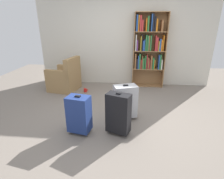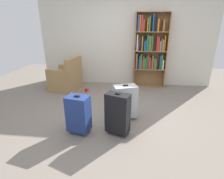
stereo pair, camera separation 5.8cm
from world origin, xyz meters
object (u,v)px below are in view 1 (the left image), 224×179
object	(u,v)px
suitcase_silver	(125,101)
suitcase_black	(119,113)
bookshelf	(149,48)
suitcase_navy_blue	(79,114)
mug	(85,90)
armchair	(65,79)

from	to	relation	value
suitcase_silver	suitcase_black	xyz separation A→B (m)	(-0.09, -0.52, 0.02)
bookshelf	suitcase_navy_blue	world-z (taller)	bookshelf
bookshelf	mug	size ratio (longest dim) A/B	16.81
mug	armchair	bearing A→B (deg)	166.99
suitcase_silver	bookshelf	bearing A→B (deg)	73.75
suitcase_silver	mug	bearing A→B (deg)	130.25
bookshelf	armchair	size ratio (longest dim) A/B	2.24
armchair	mug	distance (m)	0.65
suitcase_silver	suitcase_navy_blue	world-z (taller)	suitcase_silver
mug	suitcase_navy_blue	distance (m)	1.90
suitcase_navy_blue	suitcase_silver	bearing A→B (deg)	36.70
suitcase_navy_blue	suitcase_black	world-z (taller)	suitcase_black
bookshelf	suitcase_silver	bearing A→B (deg)	-106.25
bookshelf	suitcase_black	bearing A→B (deg)	-104.97
suitcase_black	armchair	bearing A→B (deg)	128.97
mug	suitcase_navy_blue	bearing A→B (deg)	-79.18
suitcase_silver	suitcase_black	distance (m)	0.53
armchair	mug	bearing A→B (deg)	-13.01
bookshelf	armchair	world-z (taller)	bookshelf
suitcase_navy_blue	suitcase_black	size ratio (longest dim) A/B	0.92
mug	suitcase_silver	xyz separation A→B (m)	(1.09, -1.29, 0.31)
armchair	suitcase_silver	world-z (taller)	armchair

